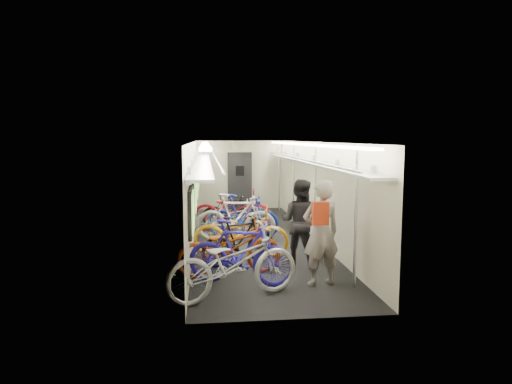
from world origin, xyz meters
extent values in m
plane|color=black|center=(0.00, 0.00, 0.00)|extent=(10.00, 10.00, 0.00)
plane|color=white|center=(0.00, 0.00, 2.40)|extent=(10.00, 10.00, 0.00)
plane|color=beige|center=(-1.50, 0.00, 1.20)|extent=(0.00, 10.00, 10.00)
plane|color=beige|center=(1.50, 0.00, 1.20)|extent=(0.00, 10.00, 10.00)
plane|color=beige|center=(0.00, 5.00, 1.20)|extent=(3.00, 0.00, 3.00)
plane|color=beige|center=(0.00, -5.00, 1.20)|extent=(3.00, 0.00, 3.00)
cube|color=black|center=(-1.46, -3.20, 1.25)|extent=(0.06, 1.10, 0.80)
cube|color=#82E162|center=(-1.42, -3.20, 1.25)|extent=(0.02, 0.96, 0.66)
cube|color=black|center=(-1.46, -1.00, 1.25)|extent=(0.06, 1.10, 0.80)
cube|color=#82E162|center=(-1.42, -1.00, 1.25)|extent=(0.02, 0.96, 0.66)
cube|color=black|center=(-1.46, 1.20, 1.25)|extent=(0.06, 1.10, 0.80)
cube|color=#82E162|center=(-1.42, 1.20, 1.25)|extent=(0.02, 0.96, 0.66)
cube|color=black|center=(-1.46, 3.40, 1.25)|extent=(0.06, 1.10, 0.80)
cube|color=#82E162|center=(-1.42, 3.40, 1.25)|extent=(0.02, 0.96, 0.66)
cube|color=#E1BA0B|center=(-1.45, -2.10, 1.30)|extent=(0.02, 0.22, 0.30)
cube|color=#E1BA0B|center=(-1.45, 0.10, 1.30)|extent=(0.02, 0.22, 0.30)
cube|color=#E1BA0B|center=(-1.45, 2.30, 1.30)|extent=(0.02, 0.22, 0.30)
cube|color=black|center=(0.00, 4.94, 1.00)|extent=(0.85, 0.08, 2.00)
cube|color=#999BA0|center=(-1.28, 0.00, 1.92)|extent=(0.40, 9.70, 0.05)
cube|color=#999BA0|center=(1.28, 0.00, 1.92)|extent=(0.40, 9.70, 0.05)
cylinder|color=silver|center=(-0.95, 0.00, 2.02)|extent=(0.04, 9.70, 0.04)
cylinder|color=silver|center=(0.95, 0.00, 2.02)|extent=(0.04, 9.70, 0.04)
cube|color=white|center=(-1.20, 0.00, 2.34)|extent=(0.18, 9.60, 0.04)
cube|color=white|center=(1.20, 0.00, 2.34)|extent=(0.18, 9.60, 0.04)
cylinder|color=silver|center=(1.25, -3.80, 1.20)|extent=(0.05, 0.05, 2.38)
cylinder|color=silver|center=(1.25, -1.00, 1.20)|extent=(0.05, 0.05, 2.38)
cylinder|color=silver|center=(1.25, 1.50, 1.20)|extent=(0.05, 0.05, 2.38)
cylinder|color=silver|center=(1.25, 4.00, 1.20)|extent=(0.05, 0.05, 2.38)
imported|color=silver|center=(-0.79, -4.09, 0.57)|extent=(2.31, 1.44, 1.14)
imported|color=#281BA4|center=(-0.63, -3.42, 0.56)|extent=(1.94, 1.13, 1.12)
imported|color=#9F3C11|center=(-0.77, -2.84, 0.51)|extent=(2.04, 1.04, 1.02)
imported|color=black|center=(-0.55, -2.15, 0.49)|extent=(1.69, 1.11, 0.99)
imported|color=orange|center=(-0.48, -1.59, 0.53)|extent=(2.12, 1.08, 1.06)
imported|color=silver|center=(-0.48, -0.07, 0.58)|extent=(2.00, 0.89, 1.16)
imported|color=#A8A7AC|center=(-0.61, 0.58, 0.46)|extent=(1.80, 0.77, 0.92)
imported|color=navy|center=(-0.28, 0.30, 0.55)|extent=(1.90, 0.93, 1.10)
imported|color=maroon|center=(-0.49, 1.17, 0.57)|extent=(2.22, 0.95, 1.13)
imported|color=black|center=(-0.53, 1.69, 0.47)|extent=(1.55, 0.44, 0.93)
imported|color=gray|center=(0.73, -3.58, 0.91)|extent=(0.74, 0.56, 1.81)
imported|color=black|center=(0.66, -2.19, 0.85)|extent=(1.03, 0.97, 1.69)
cube|color=#9F290F|center=(0.65, -3.80, 1.28)|extent=(0.26, 0.15, 0.38)
camera|label=1|loc=(-1.21, -10.97, 2.50)|focal=32.00mm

